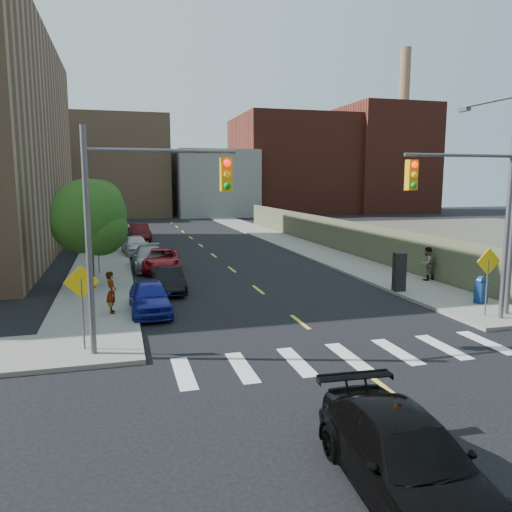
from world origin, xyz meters
TOP-DOWN VIEW (x-y plane):
  - ground at (0.00, 0.00)m, footprint 160.00×160.00m
  - sidewalk_nw at (-7.75, 41.50)m, footprint 3.50×73.00m
  - sidewalk_ne at (7.75, 41.50)m, footprint 3.50×73.00m
  - fence_north at (9.60, 28.00)m, footprint 0.12×44.00m
  - gravel_lot at (28.00, 30.00)m, footprint 36.00×42.00m
  - bg_bldg_west at (-22.00, 70.00)m, footprint 14.00×18.00m
  - bg_bldg_midwest at (-6.00, 72.00)m, footprint 14.00×16.00m
  - bg_bldg_center at (8.00, 70.00)m, footprint 12.00×16.00m
  - bg_bldg_east at (22.00, 72.00)m, footprint 18.00×18.00m
  - bg_bldg_fareast at (38.00, 70.00)m, footprint 14.00×16.00m
  - smokestack at (42.00, 70.00)m, footprint 1.80×1.80m
  - signal_nw at (-5.98, 6.00)m, footprint 4.59×0.30m
  - signal_ne at (5.98, 6.00)m, footprint 4.59×0.30m
  - streetlight_ne at (8.20, 6.90)m, footprint 0.25×3.70m
  - warn_sign_nw at (-7.80, 6.50)m, footprint 1.06×0.06m
  - warn_sign_ne at (7.20, 6.50)m, footprint 1.06×0.06m
  - warn_sign_midwest at (-7.80, 20.00)m, footprint 1.06×0.06m
  - tree_west_near at (-8.00, 16.05)m, footprint 3.66×3.64m
  - tree_west_far at (-8.00, 31.05)m, footprint 3.66×3.64m
  - parked_car_blue at (-5.50, 10.89)m, footprint 1.67×4.04m
  - parked_car_black at (-4.38, 14.67)m, footprint 1.46×3.79m
  - parked_car_red at (-4.20, 20.64)m, footprint 2.60×5.01m
  - parked_car_silver at (-4.87, 21.45)m, footprint 2.06×4.89m
  - parked_car_white at (-5.50, 27.84)m, footprint 2.17×4.49m
  - parked_car_maroon at (-4.89, 36.50)m, footprint 2.08×4.90m
  - parked_car_grey at (-5.50, 39.34)m, footprint 2.55×5.10m
  - black_sedan at (-2.01, -2.57)m, footprint 2.21×4.89m
  - mailbox at (8.40, 8.22)m, footprint 0.57×0.49m
  - payphone at (6.30, 11.35)m, footprint 0.63×0.55m
  - pedestrian_west at (-7.00, 10.79)m, footprint 0.43×0.63m
  - pedestrian_east at (9.14, 13.28)m, footprint 1.02×0.90m

SIDE VIEW (x-z plane):
  - ground at x=0.00m, z-range 0.00..0.00m
  - gravel_lot at x=28.00m, z-range 0.00..0.06m
  - sidewalk_nw at x=-7.75m, z-range 0.00..0.15m
  - sidewalk_ne at x=7.75m, z-range 0.00..0.15m
  - parked_car_black at x=-4.38m, z-range 0.00..1.23m
  - parked_car_red at x=-4.20m, z-range 0.00..1.35m
  - parked_car_blue at x=-5.50m, z-range 0.00..1.37m
  - parked_car_grey at x=-5.50m, z-range 0.00..1.39m
  - black_sedan at x=-2.01m, z-range 0.00..1.39m
  - parked_car_silver at x=-4.87m, z-range 0.00..1.41m
  - mailbox at x=8.40m, z-range 0.13..1.32m
  - parked_car_white at x=-5.50m, z-range 0.00..1.48m
  - parked_car_maroon at x=-4.89m, z-range 0.00..1.57m
  - pedestrian_west at x=-7.00m, z-range 0.15..1.83m
  - pedestrian_east at x=9.14m, z-range 0.15..1.93m
  - payphone at x=6.30m, z-range 0.15..2.00m
  - fence_north at x=9.60m, z-range 0.00..2.50m
  - warn_sign_nw at x=-7.80m, z-range 0.58..3.41m
  - warn_sign_ne at x=7.20m, z-range 0.58..3.41m
  - warn_sign_midwest at x=-7.80m, z-range 0.58..3.41m
  - tree_west_near at x=-8.00m, z-range 0.72..6.24m
  - tree_west_far at x=-8.00m, z-range 0.72..6.24m
  - signal_nw at x=-5.98m, z-range 1.03..8.03m
  - signal_ne at x=5.98m, z-range 1.03..8.03m
  - bg_bldg_center at x=8.00m, z-range 0.00..10.00m
  - streetlight_ne at x=8.20m, z-range 0.72..9.72m
  - bg_bldg_west at x=-22.00m, z-range 0.00..12.00m
  - bg_bldg_midwest at x=-6.00m, z-range 0.00..15.00m
  - bg_bldg_east at x=22.00m, z-range 0.00..16.00m
  - bg_bldg_fareast at x=38.00m, z-range 0.00..18.00m
  - smokestack at x=42.00m, z-range 0.00..28.00m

